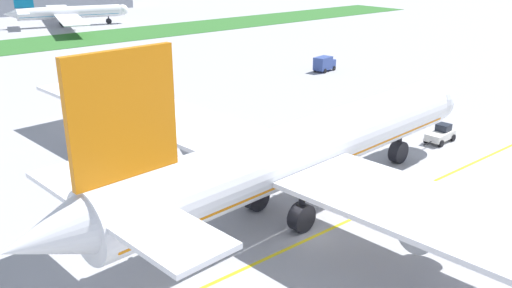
# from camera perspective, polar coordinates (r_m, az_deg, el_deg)

# --- Properties ---
(ground_plane) EXTENTS (600.00, 600.00, 0.00)m
(ground_plane) POSITION_cam_1_polar(r_m,az_deg,el_deg) (48.57, 5.47, -9.45)
(ground_plane) COLOR #9E9EA3
(ground_plane) RESTS_ON ground
(apron_taxi_line) EXTENTS (280.00, 0.36, 0.01)m
(apron_taxi_line) POSITION_cam_1_polar(r_m,az_deg,el_deg) (48.20, 5.98, -9.71)
(apron_taxi_line) COLOR yellow
(apron_taxi_line) RESTS_ON ground
(airliner_foreground) EXTENTS (54.06, 85.94, 17.69)m
(airliner_foreground) POSITION_cam_1_polar(r_m,az_deg,el_deg) (50.26, 4.56, -0.80)
(airliner_foreground) COLOR white
(airliner_foreground) RESTS_ON ground
(pushback_tug) EXTENTS (6.37, 2.71, 2.29)m
(pushback_tug) POSITION_cam_1_polar(r_m,az_deg,el_deg) (74.04, 18.85, 0.99)
(pushback_tug) COLOR white
(pushback_tug) RESTS_ON ground
(ground_crew_wingwalker_port) EXTENTS (0.55, 0.23, 1.56)m
(ground_crew_wingwalker_port) POSITION_cam_1_polar(r_m,az_deg,el_deg) (57.05, 15.87, -4.44)
(ground_crew_wingwalker_port) COLOR black
(ground_crew_wingwalker_port) RESTS_ON ground
(service_truck_baggage_loader) EXTENTS (5.43, 3.35, 3.00)m
(service_truck_baggage_loader) POSITION_cam_1_polar(r_m,az_deg,el_deg) (112.00, 7.19, 8.40)
(service_truck_baggage_loader) COLOR #33478C
(service_truck_baggage_loader) RESTS_ON ground
(parked_airliner_far_outer) EXTENTS (37.16, 59.96, 12.27)m
(parked_airliner_far_outer) POSITION_cam_1_polar(r_m,az_deg,el_deg) (187.19, -19.17, 12.90)
(parked_airliner_far_outer) COLOR white
(parked_airliner_far_outer) RESTS_ON ground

